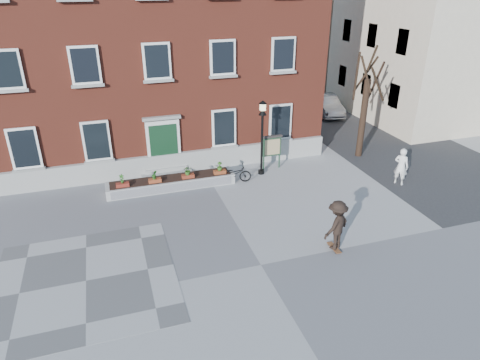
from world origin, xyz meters
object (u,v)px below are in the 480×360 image
object	(u,v)px
bystander	(401,166)
bicycle	(234,174)
parked_car	(326,105)
skateboarder	(337,225)
notice_board	(272,147)
lamp_post	(262,128)

from	to	relation	value
bystander	bicycle	bearing A→B (deg)	35.74
bicycle	parked_car	size ratio (longest dim) A/B	0.40
bicycle	bystander	bearing A→B (deg)	-98.44
parked_car	skateboarder	xyz separation A→B (m)	(-8.13, -15.91, 0.34)
parked_car	skateboarder	world-z (taller)	skateboarder
parked_car	bystander	xyz separation A→B (m)	(-2.26, -11.85, 0.22)
parked_car	bystander	bearing A→B (deg)	-92.42
notice_board	bicycle	bearing A→B (deg)	-157.71
bicycle	lamp_post	distance (m)	2.72
parked_car	notice_board	size ratio (longest dim) A/B	2.33
notice_board	skateboarder	world-z (taller)	skateboarder
parked_car	lamp_post	world-z (taller)	lamp_post
parked_car	skateboarder	distance (m)	17.87
bicycle	bystander	xyz separation A→B (m)	(7.78, -2.71, 0.48)
skateboarder	bystander	bearing A→B (deg)	34.62
lamp_post	skateboarder	xyz separation A→B (m)	(0.24, -7.30, -1.48)
skateboarder	parked_car	bearing A→B (deg)	62.92
parked_car	notice_board	xyz separation A→B (m)	(-7.62, -8.14, 0.54)
bicycle	lamp_post	bearing A→B (deg)	-61.58
bystander	notice_board	xyz separation A→B (m)	(-5.36, 3.71, 0.32)
bystander	skateboarder	xyz separation A→B (m)	(-5.88, -4.06, 0.11)
bicycle	parked_car	bearing A→B (deg)	-36.93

